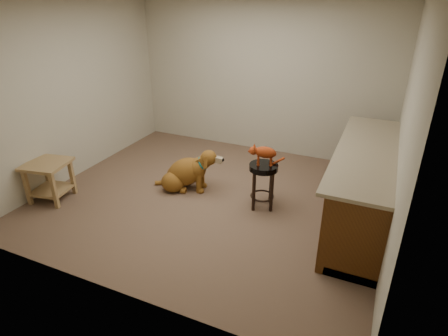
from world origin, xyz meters
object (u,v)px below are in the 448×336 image
at_px(padded_stool, 263,177).
at_px(side_table, 49,175).
at_px(tabby_kitten, 263,153).
at_px(golden_retriever, 186,173).
at_px(wood_stool, 365,153).

distance_m(padded_stool, side_table, 2.90).
relative_size(padded_stool, tabby_kitten, 1.43).
relative_size(side_table, golden_retriever, 0.60).
bearing_deg(padded_stool, golden_retriever, 178.73).
distance_m(padded_stool, wood_stool, 1.97).
bearing_deg(tabby_kitten, golden_retriever, 159.16).
height_order(side_table, tabby_kitten, tabby_kitten).
bearing_deg(padded_stool, wood_stool, 55.15).
height_order(golden_retriever, tabby_kitten, tabby_kitten).
bearing_deg(golden_retriever, wood_stool, 22.01).
xyz_separation_m(padded_stool, wood_stool, (1.13, 1.62, -0.09)).
height_order(wood_stool, tabby_kitten, tabby_kitten).
bearing_deg(wood_stool, golden_retriever, -145.25).
height_order(side_table, golden_retriever, golden_retriever).
distance_m(wood_stool, side_table, 4.66).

